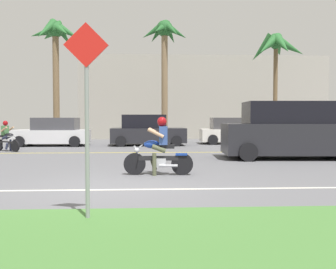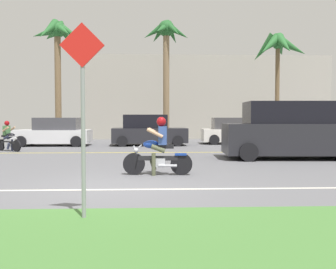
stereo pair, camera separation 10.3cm
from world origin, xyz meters
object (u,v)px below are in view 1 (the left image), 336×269
parked_car_2 (147,131)px  palm_tree_1 (56,41)px  palm_tree_0 (165,42)px  suv_nearby (292,131)px  street_sign (87,102)px  parked_car_3 (235,132)px  motorcyclist_distant (7,138)px  parked_car_1 (53,133)px  palm_tree_2 (276,51)px  motorcyclist (159,150)px

parked_car_2 → palm_tree_1: size_ratio=0.55×
palm_tree_0 → palm_tree_1: size_ratio=1.02×
suv_nearby → street_sign: street_sign is taller
parked_car_3 → motorcyclist_distant: bearing=-158.9°
parked_car_1 → street_sign: street_sign is taller
suv_nearby → palm_tree_2: 11.18m
motorcyclist → palm_tree_1: 15.98m
street_sign → suv_nearby: bearing=53.4°
parked_car_1 → parked_car_3: size_ratio=0.94×
palm_tree_2 → palm_tree_1: bearing=179.0°
motorcyclist → suv_nearby: bearing=37.3°
motorcyclist → parked_car_3: motorcyclist is taller
street_sign → parked_car_3: bearing=70.2°
motorcyclist → motorcyclist_distant: 9.84m
palm_tree_0 → suv_nearby: bearing=-67.7°
suv_nearby → palm_tree_0: palm_tree_0 is taller
parked_car_1 → palm_tree_1: size_ratio=0.52×
parked_car_1 → palm_tree_0: (6.05, 3.40, 5.46)m
motorcyclist_distant → palm_tree_1: bearing=84.2°
parked_car_2 → parked_car_3: (5.04, 1.00, -0.07)m
suv_nearby → palm_tree_1: 15.63m
suv_nearby → parked_car_3: bearing=91.9°
motorcyclist_distant → street_sign: (5.40, -11.77, 1.12)m
parked_car_3 → palm_tree_0: palm_tree_0 is taller
motorcyclist → motorcyclist_distant: size_ratio=1.29×
motorcyclist → palm_tree_2: 16.35m
palm_tree_2 → parked_car_1: bearing=-167.1°
palm_tree_0 → motorcyclist_distant: bearing=-137.6°
suv_nearby → parked_car_2: (-5.31, 6.92, -0.23)m
palm_tree_1 → suv_nearby: bearing=-42.9°
palm_tree_0 → parked_car_2: bearing=-108.5°
suv_nearby → parked_car_1: bearing=146.2°
parked_car_2 → palm_tree_2: bearing=19.9°
parked_car_3 → palm_tree_2: 6.05m
suv_nearby → parked_car_3: 7.93m
parked_car_2 → palm_tree_1: 8.29m
parked_car_1 → motorcyclist_distant: 3.47m
suv_nearby → palm_tree_2: bearing=74.8°
parked_car_3 → motorcyclist_distant: (-11.20, -4.32, -0.13)m
parked_car_1 → palm_tree_0: size_ratio=0.52×
palm_tree_2 → motorcyclist_distant: bearing=-156.3°
parked_car_1 → parked_car_2: 4.94m
parked_car_2 → suv_nearby: bearing=-52.5°
palm_tree_1 → motorcyclist_distant: palm_tree_1 is taller
parked_car_1 → palm_tree_1: palm_tree_1 is taller
motorcyclist → palm_tree_1: bearing=113.1°
motorcyclist → parked_car_3: 12.58m
palm_tree_0 → motorcyclist_distant: (-7.27, -6.65, -5.59)m
motorcyclist → suv_nearby: (4.93, 3.77, 0.36)m
suv_nearby → parked_car_1: 12.33m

